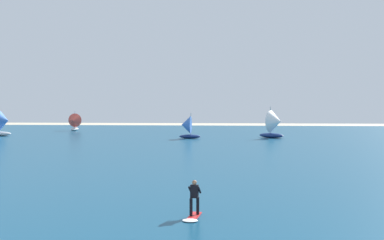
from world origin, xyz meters
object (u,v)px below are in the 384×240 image
at_px(sailboat_leading, 187,127).
at_px(sailboat_outermost, 275,124).
at_px(sailboat_near_shore, 74,122).
at_px(sailboat_far_right, 3,123).
at_px(kitesurfer, 194,204).

relative_size(sailboat_leading, sailboat_outermost, 0.81).
xyz_separation_m(sailboat_near_shore, sailboat_far_right, (-6.64, -13.81, 0.42)).
relative_size(sailboat_leading, sailboat_far_right, 0.83).
distance_m(sailboat_leading, sailboat_far_right, 28.62).
bearing_deg(kitesurfer, sailboat_near_shore, 112.31).
distance_m(kitesurfer, sailboat_outermost, 48.64).
bearing_deg(sailboat_near_shore, sailboat_leading, -37.32).
xyz_separation_m(sailboat_leading, sailboat_far_right, (-28.48, 2.84, 0.35)).
bearing_deg(sailboat_near_shore, sailboat_outermost, -23.64).
bearing_deg(sailboat_leading, kitesurfer, -85.08).
xyz_separation_m(sailboat_far_right, sailboat_outermost, (41.09, -1.27, 0.05)).
bearing_deg(sailboat_far_right, sailboat_near_shore, 64.32).
height_order(sailboat_leading, sailboat_near_shore, sailboat_leading).
bearing_deg(sailboat_far_right, sailboat_outermost, -1.78).
height_order(kitesurfer, sailboat_far_right, sailboat_far_right).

